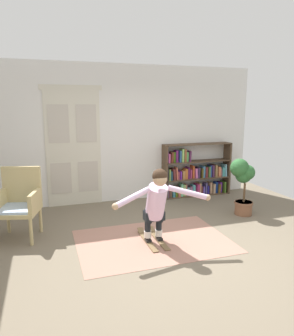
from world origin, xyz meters
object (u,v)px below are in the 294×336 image
(bookshelf, at_px, (194,174))
(skis_pair, at_px, (153,239))
(potted_plant, at_px, (243,180))
(person_skier, at_px, (157,201))
(wicker_chair, at_px, (19,201))

(bookshelf, xyz_separation_m, skis_pair, (-1.75, -2.08, -0.48))
(skis_pair, bearing_deg, potted_plant, 17.72)
(potted_plant, bearing_deg, skis_pair, -162.28)
(potted_plant, relative_size, skis_pair, 1.30)
(bookshelf, relative_size, potted_plant, 1.52)
(skis_pair, distance_m, person_skier, 0.69)
(wicker_chair, relative_size, skis_pair, 1.34)
(bookshelf, distance_m, potted_plant, 1.47)
(skis_pair, height_order, person_skier, person_skier)
(person_skier, bearing_deg, wicker_chair, 153.29)
(skis_pair, bearing_deg, person_skier, -90.53)
(potted_plant, distance_m, person_skier, 2.21)
(wicker_chair, xyz_separation_m, skis_pair, (1.93, -0.79, -0.56))
(wicker_chair, bearing_deg, skis_pair, -22.24)
(bookshelf, bearing_deg, potted_plant, -78.35)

